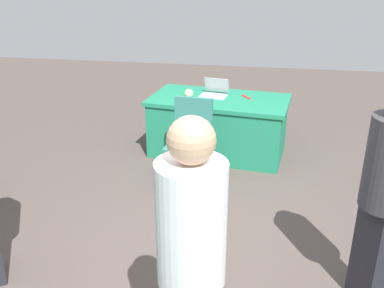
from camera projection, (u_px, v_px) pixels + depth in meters
name	position (u px, v px, depth m)	size (l,w,h in m)	color
ground_plane	(186.00, 254.00, 3.69)	(14.40, 14.40, 0.00)	#4C423D
table_foreground	(219.00, 125.00, 5.52)	(1.79, 1.11, 0.73)	#1E7A56
chair_aisle	(190.00, 138.00, 4.63)	(0.48, 0.48, 0.96)	#9E9993
person_attendee_standing	(191.00, 259.00, 2.14)	(0.47, 0.47, 1.68)	#26262D
laptop_silver	(214.00, 93.00, 5.46)	(0.36, 0.34, 0.21)	silver
yarn_ball	(189.00, 93.00, 5.37)	(0.11, 0.11, 0.11)	beige
scissors_red	(246.00, 97.00, 5.41)	(0.18, 0.04, 0.01)	red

